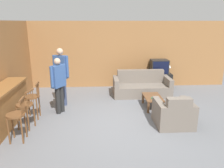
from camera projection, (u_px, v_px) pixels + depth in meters
name	position (u px, v px, depth m)	size (l,w,h in m)	color
ground_plane	(118.00, 124.00, 5.67)	(24.00, 24.00, 0.00)	slate
wall_back	(111.00, 55.00, 8.66)	(9.40, 0.08, 2.60)	#9E6B3D
wall_left	(5.00, 67.00, 6.33)	(0.08, 8.49, 2.60)	#9E6B3D
bar_counter	(1.00, 110.00, 5.30)	(0.55, 2.55, 1.01)	brown
bar_chair_near	(17.00, 118.00, 4.75)	(0.41, 0.41, 1.00)	brown
bar_chair_mid	(26.00, 108.00, 5.31)	(0.48, 0.48, 1.00)	brown
bar_chair_far	(33.00, 99.00, 5.89)	(0.42, 0.42, 1.00)	brown
couch_far	(141.00, 87.00, 7.88)	(2.02, 0.91, 0.87)	#70665B
armchair_near	(174.00, 114.00, 5.53)	(0.91, 0.87, 0.84)	#70665B
coffee_table	(153.00, 98.00, 6.69)	(0.52, 0.88, 0.36)	brown
tv_unit	(158.00, 81.00, 8.70)	(0.99, 0.54, 0.59)	black
tv	(159.00, 67.00, 8.54)	(0.67, 0.48, 0.55)	black
book_on_table	(154.00, 98.00, 6.50)	(0.21, 0.21, 0.03)	#33704C
table_lamp	(168.00, 66.00, 8.55)	(0.24, 0.24, 0.42)	brown
person_by_window	(61.00, 73.00, 6.72)	(0.50, 0.33, 1.81)	#384260
person_by_counter	(59.00, 83.00, 6.17)	(0.39, 0.50, 1.61)	black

